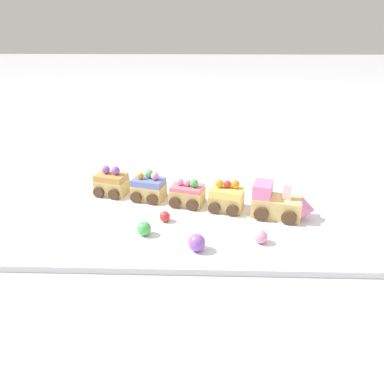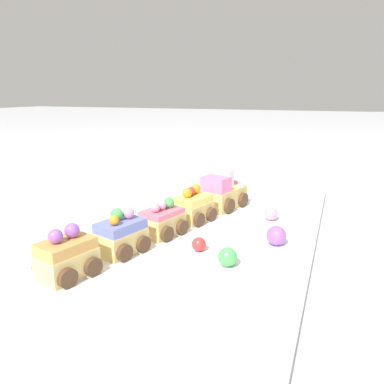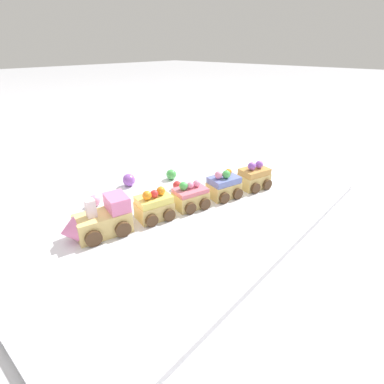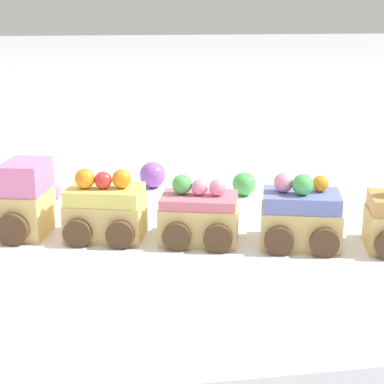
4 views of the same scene
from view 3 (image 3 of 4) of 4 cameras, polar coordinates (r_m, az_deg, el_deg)
ground_plane at (r=0.66m, az=-2.14°, el=-4.19°), size 10.00×10.00×0.00m
display_board at (r=0.66m, az=-2.15°, el=-3.73°), size 0.76×0.48×0.01m
cake_train_locomotive at (r=0.58m, az=-17.29°, el=-5.38°), size 0.13×0.09×0.08m
cake_car_lemon at (r=0.62m, az=-7.23°, el=-2.76°), size 0.08×0.08×0.07m
cake_car_strawberry at (r=0.65m, az=-0.33°, el=-0.97°), size 0.08×0.08×0.06m
cake_car_blueberry at (r=0.70m, az=6.07°, el=1.08°), size 0.08×0.08×0.07m
cake_car_caramel at (r=0.76m, az=11.70°, el=2.68°), size 0.08×0.08×0.07m
gumball_red at (r=0.74m, az=-2.84°, el=1.30°), size 0.02×0.02×0.02m
gumball_green at (r=0.80m, az=-3.97°, el=3.36°), size 0.03×0.03×0.03m
gumball_purple at (r=0.77m, az=-12.10°, el=2.19°), size 0.03×0.03×0.03m
gumball_pink at (r=0.70m, az=-18.07°, el=-1.56°), size 0.03×0.03×0.03m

